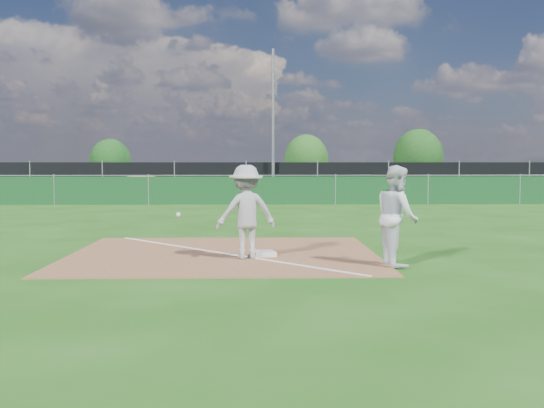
{
  "coord_description": "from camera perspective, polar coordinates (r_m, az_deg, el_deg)",
  "views": [
    {
      "loc": [
        0.7,
        -10.9,
        1.83
      ],
      "look_at": [
        0.96,
        1.0,
        1.0
      ],
      "focal_mm": 40.0,
      "sensor_mm": 36.0,
      "label": 1
    }
  ],
  "objects": [
    {
      "name": "tree_right",
      "position": [
        45.1,
        13.6,
        4.31
      ],
      "size": [
        3.54,
        3.54,
        4.2
      ],
      "color": "#382316",
      "rests_on": "ground"
    },
    {
      "name": "dirt_mound",
      "position": [
        29.97,
        -12.23,
        1.52
      ],
      "size": [
        3.38,
        2.6,
        1.17
      ],
      "primitive_type": "ellipsoid",
      "color": "olive",
      "rests_on": "ground"
    },
    {
      "name": "car_right",
      "position": [
        39.03,
        6.05,
        2.26
      ],
      "size": [
        4.78,
        2.8,
        1.3
      ],
      "primitive_type": "imported",
      "rotation": [
        0.0,
        0.0,
        1.8
      ],
      "color": "black",
      "rests_on": "parking_lot"
    },
    {
      "name": "first_base",
      "position": [
        11.73,
        -0.76,
        -4.67
      ],
      "size": [
        0.49,
        0.49,
        0.09
      ],
      "primitive_type": "cube",
      "rotation": [
        0.0,
        0.0,
        0.22
      ],
      "color": "white",
      "rests_on": "infield_dirt"
    },
    {
      "name": "car_left",
      "position": [
        39.05,
        -10.47,
        2.48
      ],
      "size": [
        5.12,
        2.71,
        1.66
      ],
      "primitive_type": "imported",
      "rotation": [
        0.0,
        0.0,
        1.73
      ],
      "color": "#989B9F",
      "rests_on": "parking_lot"
    },
    {
      "name": "light_pole",
      "position": [
        33.68,
        0.1,
        7.69
      ],
      "size": [
        0.16,
        0.16,
        8.0
      ],
      "primitive_type": "cylinder",
      "color": "slate",
      "rests_on": "ground"
    },
    {
      "name": "tree_mid",
      "position": [
        44.94,
        3.25,
        4.19
      ],
      "size": [
        3.25,
        3.25,
        3.85
      ],
      "color": "#382316",
      "rests_on": "ground"
    },
    {
      "name": "car_mid",
      "position": [
        39.41,
        -4.36,
        2.31
      ],
      "size": [
        4.28,
        2.76,
        1.33
      ],
      "primitive_type": "imported",
      "rotation": [
        0.0,
        0.0,
        1.2
      ],
      "color": "black",
      "rests_on": "parking_lot"
    },
    {
      "name": "ground",
      "position": [
        20.99,
        -3.17,
        -1.01
      ],
      "size": [
        90.0,
        90.0,
        0.0
      ],
      "primitive_type": "plane",
      "color": "#1A4E10",
      "rests_on": "ground"
    },
    {
      "name": "tree_left",
      "position": [
        44.37,
        -14.98,
        3.79
      ],
      "size": [
        2.91,
        2.91,
        3.45
      ],
      "color": "#382316",
      "rests_on": "ground"
    },
    {
      "name": "foul_line",
      "position": [
        12.05,
        -4.59,
        -4.63
      ],
      "size": [
        5.01,
        5.01,
        0.01
      ],
      "primitive_type": "cube",
      "rotation": [
        0.0,
        0.0,
        0.79
      ],
      "color": "white",
      "rests_on": "infield_dirt"
    },
    {
      "name": "black_fence",
      "position": [
        33.92,
        -2.45,
        2.42
      ],
      "size": [
        46.0,
        0.04,
        1.8
      ],
      "primitive_type": "cube",
      "color": "black",
      "rests_on": "ground"
    },
    {
      "name": "green_fence",
      "position": [
        25.94,
        -2.81,
        1.27
      ],
      "size": [
        44.0,
        0.05,
        1.2
      ],
      "primitive_type": "cube",
      "color": "#103D1B",
      "rests_on": "ground"
    },
    {
      "name": "parking_lot",
      "position": [
        38.95,
        -2.29,
        1.31
      ],
      "size": [
        46.0,
        9.0,
        0.01
      ],
      "primitive_type": "cube",
      "color": "black",
      "rests_on": "ground"
    },
    {
      "name": "runner",
      "position": [
        10.85,
        11.68,
        -1.07
      ],
      "size": [
        0.76,
        0.93,
        1.78
      ],
      "primitive_type": "imported",
      "rotation": [
        0.0,
        0.0,
        1.67
      ],
      "color": "silver",
      "rests_on": "ground"
    },
    {
      "name": "play_at_first",
      "position": [
        11.33,
        -2.45,
        -0.74
      ],
      "size": [
        1.89,
        0.94,
        1.75
      ],
      "color": "#ADADAF",
      "rests_on": "infield_dirt"
    },
    {
      "name": "infield_dirt",
      "position": [
        12.06,
        -4.59,
        -4.71
      ],
      "size": [
        6.0,
        5.0,
        0.02
      ],
      "primitive_type": "cube",
      "color": "brown",
      "rests_on": "ground"
    }
  ]
}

